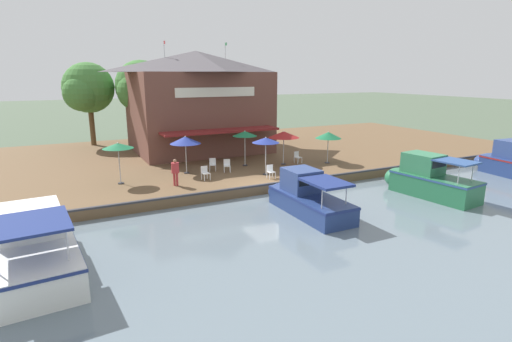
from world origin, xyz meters
The scene contains 21 objects.
ground_plane centered at (0.00, 0.00, 0.00)m, with size 220.00×220.00×0.00m, color #4C5B47.
quay_deck centered at (-11.00, 0.00, 0.30)m, with size 22.00×56.00×0.60m, color brown.
quay_edge_fender centered at (-0.10, 0.00, 0.65)m, with size 0.20×50.40×0.10m, color #2D2D33.
waterfront_restaurant centered at (-13.05, 0.13, 4.83)m, with size 10.96×11.08×9.09m.
patio_umbrella_by_entrance centered at (-3.49, 6.85, 2.69)m, with size 1.91×1.91×2.37m.
patio_umbrella_far_corner centered at (-2.39, 1.07, 2.88)m, with size 1.76×1.76×2.51m.
patio_umbrella_near_quay_edge centered at (-5.10, -3.43, 2.83)m, with size 2.02×2.02×2.51m.
patio_umbrella_mid_patio_right centered at (-4.33, -7.75, 2.90)m, with size 1.80×1.80×2.52m.
patio_umbrella_mid_patio_left centered at (-5.45, 1.02, 2.91)m, with size 1.75×1.75×2.55m.
patio_umbrella_back_row centered at (-4.60, 3.72, 2.80)m, with size 2.24×2.24×2.47m.
cafe_chair_under_first_umbrella centered at (-5.03, -1.62, 1.08)m, with size 0.57×0.57×0.85m.
cafe_chair_facing_river centered at (-4.28, -0.87, 1.08)m, with size 0.56×0.56×0.85m.
cafe_chair_far_corner_seat centered at (-4.53, 4.89, 1.08)m, with size 0.49×0.49×0.85m.
cafe_chair_beside_entrance centered at (-1.45, 0.94, 1.08)m, with size 0.45×0.45×0.85m.
cafe_chair_mid_patio centered at (-2.95, -2.89, 1.08)m, with size 0.50×0.50×0.85m.
person_at_quay_edge centered at (-2.42, -4.91, 1.59)m, with size 0.45×0.45×1.60m.
motorboat_second_along centered at (4.10, -12.12, 0.89)m, with size 7.48×3.21×2.39m.
motorboat_nearest_quay centered at (3.42, 0.25, 0.83)m, with size 6.13×2.03×2.15m.
motorboat_far_downstream centered at (4.23, 8.20, 0.98)m, with size 5.87×2.54×2.43m.
tree_upstream_bank centered at (-19.52, -8.09, 5.72)m, with size 4.75×4.53×7.52m.
tree_downstream_bank centered at (-17.75, -3.73, 5.86)m, with size 4.90×4.66×7.72m.
Camera 1 is at (20.02, -10.86, 6.96)m, focal length 28.00 mm.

